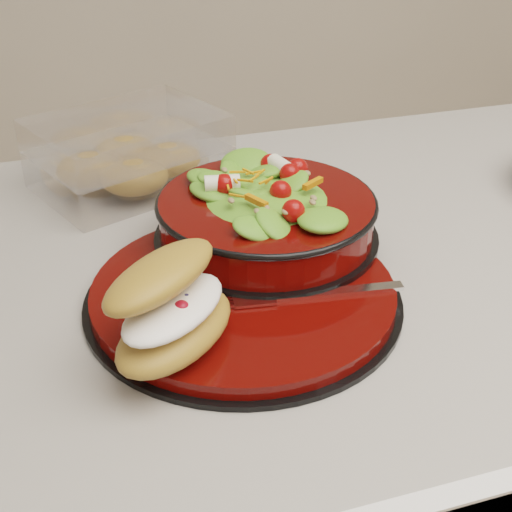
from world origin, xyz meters
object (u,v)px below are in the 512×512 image
object	(u,v)px
salad_bowl	(266,208)
fork	(313,294)
island_counter	(370,492)
pastry_box	(129,155)
croissant	(172,307)
dinner_plate	(244,294)

from	to	relation	value
salad_bowl	fork	world-z (taller)	salad_bowl
island_counter	pastry_box	bearing A→B (deg)	139.72
island_counter	croissant	distance (m)	0.61
salad_bowl	croissant	world-z (taller)	salad_bowl
pastry_box	fork	bearing A→B (deg)	-92.16
pastry_box	croissant	bearing A→B (deg)	-114.60
salad_bowl	pastry_box	size ratio (longest dim) A/B	0.91
island_counter	fork	distance (m)	0.51
island_counter	fork	size ratio (longest dim) A/B	7.18
croissant	fork	distance (m)	0.15
island_counter	croissant	world-z (taller)	croissant
island_counter	salad_bowl	size ratio (longest dim) A/B	4.93
dinner_plate	pastry_box	xyz separation A→B (m)	(-0.07, 0.32, 0.03)
salad_bowl	pastry_box	distance (m)	0.26
salad_bowl	pastry_box	bearing A→B (deg)	116.92
island_counter	dinner_plate	bearing A→B (deg)	-160.63
island_counter	pastry_box	xyz separation A→B (m)	(-0.28, 0.24, 0.49)
croissant	fork	xyz separation A→B (m)	(0.15, 0.03, -0.04)
salad_bowl	fork	size ratio (longest dim) A/B	1.46
salad_bowl	croissant	distance (m)	0.21
island_counter	pastry_box	world-z (taller)	pastry_box
dinner_plate	salad_bowl	size ratio (longest dim) A/B	1.29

